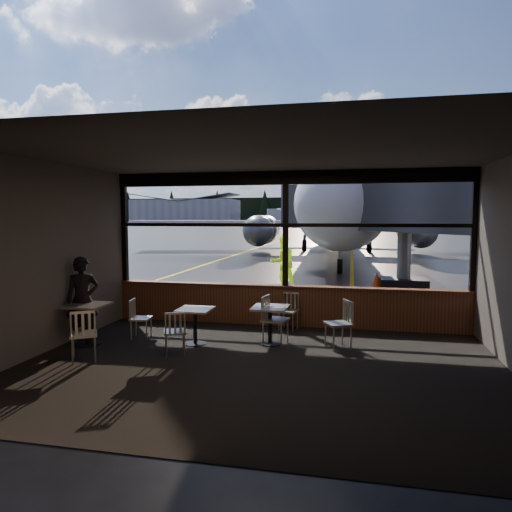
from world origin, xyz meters
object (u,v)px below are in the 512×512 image
(chair_near_n, at_px, (288,311))
(jet_bridge, at_px, (419,214))
(passenger, at_px, (83,300))
(ground_crew, at_px, (283,262))
(airliner, at_px, (338,173))
(chair_mid_s, at_px, (175,332))
(chair_near_w, at_px, (276,320))
(cafe_table_left, at_px, (87,325))
(chair_left_s, at_px, (84,335))
(chair_near_e, at_px, (338,324))
(cone_nose, at_px, (377,279))
(cafe_table_mid, at_px, (195,327))
(chair_mid_w, at_px, (141,319))
(cafe_table_near, at_px, (270,326))

(chair_near_n, bearing_deg, jet_bridge, -109.05)
(passenger, bearing_deg, ground_crew, 34.89)
(airliner, relative_size, chair_mid_s, 44.36)
(chair_near_w, height_order, chair_near_n, chair_near_w)
(cafe_table_left, distance_m, chair_left_s, 1.02)
(chair_near_e, xyz_separation_m, chair_near_n, (-1.11, 1.20, -0.05))
(chair_near_n, bearing_deg, passenger, 36.90)
(cafe_table_left, xyz_separation_m, chair_left_s, (0.50, -0.89, 0.06))
(cone_nose, bearing_deg, cafe_table_mid, -114.55)
(airliner, height_order, chair_left_s, airliner)
(chair_near_n, relative_size, passenger, 0.48)
(jet_bridge, xyz_separation_m, chair_left_s, (-6.62, -8.78, -2.11))
(chair_near_n, distance_m, ground_crew, 5.71)
(chair_near_w, bearing_deg, airliner, -170.11)
(chair_left_s, distance_m, ground_crew, 8.77)
(chair_near_e, relative_size, ground_crew, 0.49)
(cafe_table_left, xyz_separation_m, chair_mid_s, (1.89, -0.22, 0.01))
(chair_near_e, distance_m, chair_near_w, 1.20)
(cafe_table_mid, bearing_deg, chair_near_n, 43.18)
(jet_bridge, distance_m, passenger, 10.76)
(airliner, distance_m, chair_near_n, 23.28)
(cafe_table_left, relative_size, chair_mid_w, 0.98)
(cafe_table_near, relative_size, ground_crew, 0.40)
(cafe_table_near, xyz_separation_m, chair_left_s, (-2.96, -1.68, 0.09))
(chair_near_n, height_order, chair_mid_w, chair_near_n)
(chair_near_w, height_order, chair_left_s, chair_near_w)
(chair_near_e, relative_size, chair_near_w, 0.95)
(cafe_table_left, relative_size, chair_mid_s, 0.99)
(passenger, bearing_deg, jet_bridge, 12.55)
(cafe_table_left, xyz_separation_m, cone_nose, (5.89, 8.92, -0.14))
(cafe_table_mid, distance_m, cafe_table_left, 2.08)
(cafe_table_left, distance_m, chair_near_e, 4.82)
(chair_mid_w, bearing_deg, cafe_table_left, -59.42)
(cafe_table_near, height_order, chair_mid_s, chair_mid_s)
(chair_mid_s, bearing_deg, cafe_table_left, 148.85)
(airliner, bearing_deg, cone_nose, -85.53)
(cafe_table_mid, xyz_separation_m, chair_left_s, (-1.53, -1.36, 0.11))
(cafe_table_near, distance_m, chair_near_w, 0.15)
(cafe_table_mid, relative_size, chair_near_w, 0.74)
(cafe_table_mid, bearing_deg, cafe_table_near, 12.52)
(chair_near_w, distance_m, passenger, 3.81)
(airliner, distance_m, chair_mid_s, 25.52)
(passenger, bearing_deg, chair_left_s, -91.43)
(cafe_table_mid, height_order, chair_mid_w, chair_mid_w)
(airliner, height_order, passenger, airliner)
(chair_mid_s, distance_m, chair_left_s, 1.55)
(cafe_table_near, relative_size, cone_nose, 1.43)
(cafe_table_near, bearing_deg, airliner, 88.79)
(chair_near_n, distance_m, passenger, 4.26)
(cafe_table_left, relative_size, chair_near_n, 0.98)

